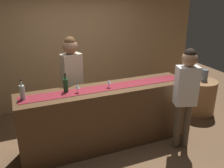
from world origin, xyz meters
TOP-DOWN VIEW (x-y plane):
  - ground_plane at (0.00, 0.00)m, footprint 10.00×10.00m
  - back_wall at (0.00, 1.90)m, footprint 6.00×0.12m
  - bar_counter at (0.00, 0.00)m, footprint 2.82×0.60m
  - counter_runner_cloth at (0.00, 0.00)m, footprint 2.68×0.28m
  - wine_bottle_clear at (-1.25, 0.04)m, footprint 0.07×0.07m
  - wine_bottle_green at (-0.63, 0.07)m, footprint 0.07×0.07m
  - wine_glass_near_customer at (-0.47, -0.04)m, footprint 0.07×0.07m
  - wine_glass_mid_counter at (0.05, -0.02)m, footprint 0.07×0.07m
  - bartender at (-0.41, 0.58)m, footprint 0.38×0.27m
  - customer_sipping at (1.13, -0.56)m, footprint 0.38×0.29m
  - round_side_table at (2.28, 0.34)m, footprint 0.68×0.68m
  - vase_on_side_table at (2.33, 0.32)m, footprint 0.13×0.13m

SIDE VIEW (x-z plane):
  - ground_plane at x=0.00m, z-range 0.00..0.00m
  - round_side_table at x=2.28m, z-range 0.00..0.74m
  - bar_counter at x=0.00m, z-range 0.00..1.05m
  - vase_on_side_table at x=2.33m, z-range 0.74..0.98m
  - counter_runner_cloth at x=0.00m, z-range 1.05..1.05m
  - customer_sipping at x=1.13m, z-range 0.20..1.91m
  - bartender at x=-0.41m, z-range 0.23..2.03m
  - wine_glass_near_customer at x=-0.47m, z-range 1.08..1.22m
  - wine_glass_mid_counter at x=0.05m, z-range 1.08..1.22m
  - wine_bottle_clear at x=-1.25m, z-range 1.01..1.31m
  - wine_bottle_green at x=-0.63m, z-range 1.01..1.31m
  - back_wall at x=0.00m, z-range 0.00..2.90m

